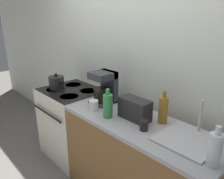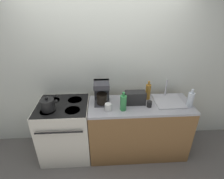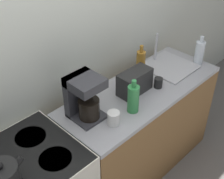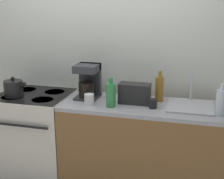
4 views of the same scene
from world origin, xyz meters
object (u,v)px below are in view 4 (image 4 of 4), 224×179
(toaster, at_px, (135,93))
(bottle_amber, at_px, (159,89))
(coffee_maker, at_px, (88,80))
(bottle_clear, at_px, (221,102))
(cup_white, at_px, (89,99))
(cup_black, at_px, (153,104))
(stove, at_px, (37,134))
(kettle, at_px, (14,88))
(bottle_green, at_px, (111,95))

(toaster, bearing_deg, bottle_amber, 29.48)
(coffee_maker, relative_size, bottle_clear, 1.24)
(cup_white, bearing_deg, cup_black, 5.22)
(stove, height_order, bottle_amber, bottle_amber)
(cup_black, relative_size, cup_white, 0.85)
(toaster, xyz_separation_m, coffee_maker, (-0.48, 0.06, 0.08))
(kettle, bearing_deg, cup_white, -4.46)
(stove, relative_size, cup_black, 10.56)
(stove, distance_m, cup_black, 1.35)
(toaster, xyz_separation_m, bottle_clear, (0.76, -0.12, 0.02))
(bottle_amber, bearing_deg, cup_white, -155.91)
(coffee_maker, relative_size, bottle_green, 1.24)
(cup_white, bearing_deg, kettle, 175.54)
(coffee_maker, bearing_deg, toaster, -7.58)
(kettle, height_order, coffee_maker, coffee_maker)
(toaster, height_order, cup_black, toaster)
(bottle_green, relative_size, cup_black, 3.14)
(bottle_green, xyz_separation_m, cup_white, (-0.21, 0.00, -0.06))
(kettle, distance_m, cup_white, 0.83)
(toaster, bearing_deg, stove, 178.91)
(bottle_clear, relative_size, bottle_green, 1.00)
(bottle_green, xyz_separation_m, cup_black, (0.38, 0.05, -0.07))
(bottle_green, xyz_separation_m, bottle_amber, (0.41, 0.28, 0.01))
(kettle, xyz_separation_m, cup_white, (0.82, -0.06, -0.03))
(coffee_maker, bearing_deg, bottle_green, -36.81)
(kettle, xyz_separation_m, cup_black, (1.41, -0.01, -0.04))
(kettle, xyz_separation_m, toaster, (1.22, 0.09, 0.01))
(coffee_maker, bearing_deg, bottle_amber, 4.73)
(kettle, height_order, toaster, kettle)
(stove, xyz_separation_m, bottle_amber, (1.28, 0.10, 0.57))
(cup_black, bearing_deg, stove, 174.54)
(coffee_maker, relative_size, bottle_amber, 1.14)
(coffee_maker, height_order, cup_white, coffee_maker)
(cup_black, bearing_deg, toaster, 152.14)
(bottle_amber, bearing_deg, cup_black, -97.21)
(toaster, xyz_separation_m, cup_white, (-0.40, -0.15, -0.04))
(bottle_green, bearing_deg, toaster, 38.60)
(bottle_amber, height_order, cup_white, bottle_amber)
(coffee_maker, xyz_separation_m, bottle_green, (0.29, -0.22, -0.06))
(stove, bearing_deg, cup_black, -5.46)
(coffee_maker, xyz_separation_m, cup_white, (0.08, -0.22, -0.12))
(kettle, bearing_deg, bottle_green, -3.58)
(cup_white, bearing_deg, stove, 165.39)
(bottle_amber, xyz_separation_m, cup_white, (-0.61, -0.27, -0.07))
(stove, xyz_separation_m, bottle_clear, (1.82, -0.14, 0.56))
(stove, height_order, kettle, kettle)
(kettle, height_order, bottle_amber, bottle_amber)
(kettle, xyz_separation_m, bottle_green, (1.03, -0.06, 0.03))
(toaster, bearing_deg, coffee_maker, 172.42)
(cup_black, bearing_deg, bottle_green, -171.93)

